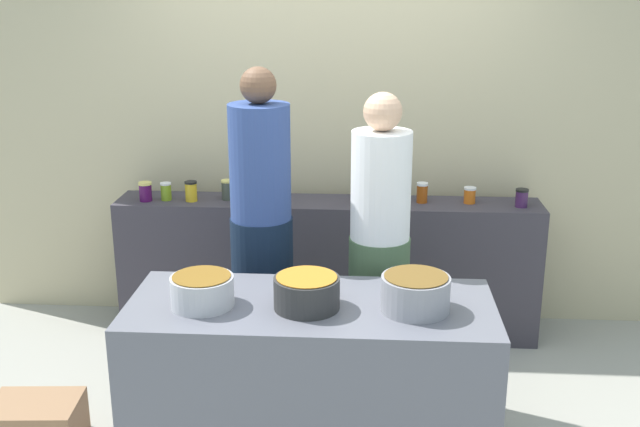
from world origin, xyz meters
TOP-DOWN VIEW (x-y plane):
  - ground at (0.00, 0.00)m, footprint 12.00×12.00m
  - storefront_wall at (0.00, 1.45)m, footprint 4.80×0.12m
  - display_shelf at (0.00, 1.10)m, footprint 2.70×0.36m
  - prep_table at (0.00, -0.30)m, footprint 1.70×0.70m
  - preserve_jar_0 at (-1.16, 1.04)m, footprint 0.08×0.08m
  - preserve_jar_1 at (-1.03, 1.07)m, footprint 0.07×0.07m
  - preserve_jar_2 at (-0.87, 1.05)m, footprint 0.08×0.08m
  - preserve_jar_3 at (-0.64, 1.10)m, footprint 0.08×0.08m
  - preserve_jar_4 at (-0.54, 1.11)m, footprint 0.09×0.09m
  - preserve_jar_5 at (0.21, 1.08)m, footprint 0.08×0.08m
  - preserve_jar_6 at (0.38, 1.10)m, footprint 0.09×0.09m
  - preserve_jar_7 at (0.59, 1.12)m, footprint 0.07×0.07m
  - preserve_jar_8 at (0.89, 1.12)m, footprint 0.08×0.08m
  - preserve_jar_9 at (1.20, 1.06)m, footprint 0.08×0.08m
  - cooking_pot_left at (-0.49, -0.36)m, footprint 0.29×0.29m
  - cooking_pot_center at (-0.01, -0.35)m, footprint 0.30×0.30m
  - cooking_pot_right at (0.47, -0.34)m, footprint 0.31×0.31m
  - cook_with_tongs at (-0.32, 0.37)m, footprint 0.34×0.34m
  - cook_in_cap at (0.32, 0.31)m, footprint 0.33×0.33m
  - bread_crate at (-1.38, -0.29)m, footprint 0.46×0.35m

SIDE VIEW (x-z plane):
  - ground at x=0.00m, z-range 0.00..0.00m
  - bread_crate at x=-1.38m, z-range 0.00..0.24m
  - prep_table at x=0.00m, z-range 0.00..0.82m
  - display_shelf at x=0.00m, z-range 0.00..0.90m
  - cook_in_cap at x=0.32m, z-range -0.07..1.63m
  - cook_with_tongs at x=-0.32m, z-range -0.08..1.74m
  - cooking_pot_left at x=-0.49m, z-range 0.81..0.96m
  - cooking_pot_center at x=-0.01m, z-range 0.81..0.97m
  - cooking_pot_right at x=0.47m, z-range 0.81..0.98m
  - preserve_jar_8 at x=0.89m, z-range 0.90..1.00m
  - preserve_jar_4 at x=-0.54m, z-range 0.90..1.01m
  - preserve_jar_1 at x=-1.03m, z-range 0.90..1.01m
  - preserve_jar_9 at x=1.20m, z-range 0.90..1.02m
  - preserve_jar_0 at x=-1.16m, z-range 0.90..1.02m
  - preserve_jar_3 at x=-0.64m, z-range 0.90..1.03m
  - preserve_jar_7 at x=0.59m, z-range 0.90..1.03m
  - preserve_jar_2 at x=-0.87m, z-range 0.90..1.03m
  - preserve_jar_5 at x=0.21m, z-range 0.90..1.04m
  - preserve_jar_6 at x=0.38m, z-range 0.90..1.04m
  - storefront_wall at x=0.00m, z-range 0.00..3.00m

